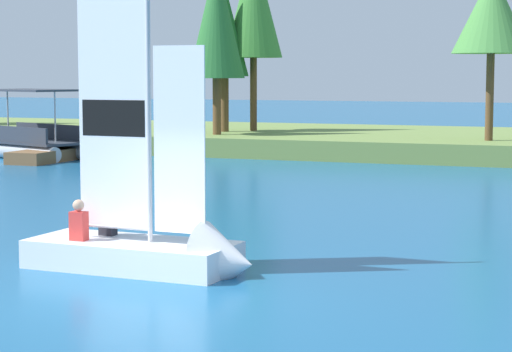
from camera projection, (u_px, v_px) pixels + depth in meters
ground_plane at (136, 300)px, 14.67m from camera, size 200.00×200.00×0.00m
shore_bank at (459, 143)px, 41.51m from camera, size 80.00×12.20×0.79m
shoreline_tree_midleft at (224, 30)px, 42.84m from camera, size 2.13×2.13×6.53m
shoreline_tree_centre at (216, 19)px, 40.72m from camera, size 2.35×2.35×7.30m
shoreline_tree_midright at (253, 2)px, 43.29m from camera, size 2.56×2.56×8.17m
shoreline_tree_right at (492, 13)px, 37.09m from camera, size 2.97×2.97×6.41m
wooden_dock at (64, 153)px, 38.56m from camera, size 1.42×5.94×0.46m
sailboat at (164, 244)px, 16.72m from camera, size 4.14×1.65×6.85m
pontoon_boat at (31, 141)px, 39.03m from camera, size 5.72×3.97×2.72m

